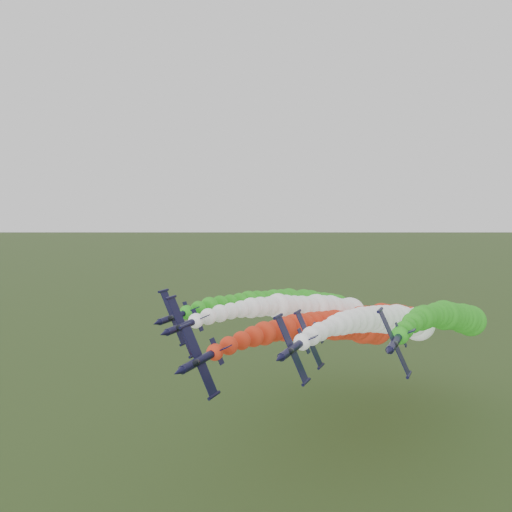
# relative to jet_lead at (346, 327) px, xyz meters

# --- Properties ---
(jet_lead) EXTENTS (15.58, 92.53, 23.15)m
(jet_lead) POSITION_rel_jet_lead_xyz_m (0.00, 0.00, 0.00)
(jet_lead) COLOR black
(jet_lead) RESTS_ON ground
(jet_inner_left) EXTENTS (16.00, 92.96, 23.57)m
(jet_inner_left) POSITION_rel_jet_lead_xyz_m (-10.24, 12.72, 0.93)
(jet_inner_left) COLOR black
(jet_inner_left) RESTS_ON ground
(jet_inner_right) EXTENTS (16.03, 92.98, 23.59)m
(jet_inner_right) POSITION_rel_jet_lead_xyz_m (10.34, 9.68, 0.35)
(jet_inner_right) COLOR black
(jet_inner_right) RESTS_ON ground
(jet_outer_left) EXTENTS (15.73, 92.68, 23.30)m
(jet_outer_left) POSITION_rel_jet_lead_xyz_m (-16.43, 18.26, 0.82)
(jet_outer_left) COLOR black
(jet_outer_left) RESTS_ON ground
(jet_outer_right) EXTENTS (15.66, 92.61, 23.23)m
(jet_outer_right) POSITION_rel_jet_lead_xyz_m (24.16, 17.36, 1.07)
(jet_outer_right) COLOR black
(jet_outer_right) RESTS_ON ground
(jet_trail) EXTENTS (15.24, 92.19, 22.81)m
(jet_trail) POSITION_rel_jet_lead_xyz_m (7.59, 24.73, -2.23)
(jet_trail) COLOR black
(jet_trail) RESTS_ON ground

